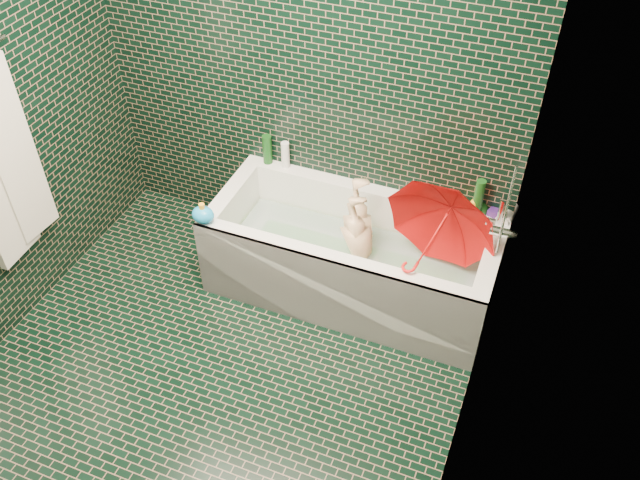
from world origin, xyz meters
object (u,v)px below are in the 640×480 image
at_px(bathtub, 351,265).
at_px(rubber_duck, 468,207).
at_px(child, 361,251).
at_px(bath_toy, 203,215).
at_px(umbrella, 433,238).

bearing_deg(bathtub, rubber_duck, 28.37).
xyz_separation_m(child, rubber_duck, (0.55, 0.28, 0.29)).
xyz_separation_m(rubber_duck, bath_toy, (-1.40, -0.63, 0.01)).
relative_size(child, umbrella, 1.47).
height_order(bathtub, rubber_duck, rubber_duck).
relative_size(bathtub, rubber_duck, 12.75).
bearing_deg(bathtub, bath_toy, -158.61).
xyz_separation_m(umbrella, rubber_duck, (0.12, 0.36, -0.03)).
distance_m(umbrella, rubber_duck, 0.38).
xyz_separation_m(bathtub, bath_toy, (-0.80, -0.31, 0.40)).
bearing_deg(bath_toy, child, 25.08).
bearing_deg(umbrella, child, -179.72).
xyz_separation_m(bathtub, umbrella, (0.48, -0.04, 0.41)).
relative_size(umbrella, bath_toy, 4.53).
relative_size(child, rubber_duck, 6.82).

